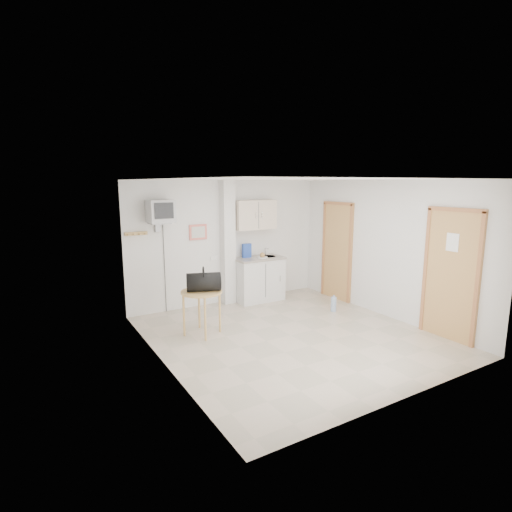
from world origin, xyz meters
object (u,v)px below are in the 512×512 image
duffel_bag (204,282)px  water_bottle (334,304)px  crt_television (160,212)px  round_table (202,296)px

duffel_bag → water_bottle: bearing=15.1°
duffel_bag → crt_television: bearing=121.6°
round_table → duffel_bag: 0.25m
round_table → duffel_bag: duffel_bag is taller
round_table → water_bottle: bearing=-4.5°
round_table → water_bottle: (2.65, -0.21, -0.49)m
duffel_bag → round_table: bearing=168.8°
crt_television → duffel_bag: 1.65m
water_bottle → round_table: bearing=175.5°
crt_television → round_table: (0.24, -1.23, -1.30)m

